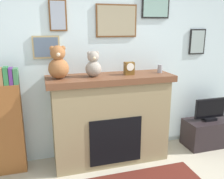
% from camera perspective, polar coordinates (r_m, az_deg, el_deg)
% --- Properties ---
extents(back_wall, '(5.20, 0.15, 2.60)m').
position_cam_1_polar(back_wall, '(3.43, -4.44, 5.59)').
color(back_wall, silver).
rests_on(back_wall, ground_plane).
extents(fireplace, '(1.67, 0.58, 1.22)m').
position_cam_1_polar(fireplace, '(3.35, -0.39, -6.85)').
color(fireplace, '#8C7B57').
rests_on(fireplace, ground_plane).
extents(bookshelf, '(0.43, 0.16, 1.39)m').
position_cam_1_polar(bookshelf, '(3.32, -24.00, -7.71)').
color(bookshelf, brown).
rests_on(bookshelf, ground_plane).
extents(tv_stand, '(0.74, 0.40, 0.43)m').
position_cam_1_polar(tv_stand, '(4.18, 21.70, -9.44)').
color(tv_stand, black).
rests_on(tv_stand, ground_plane).
extents(television, '(0.52, 0.14, 0.35)m').
position_cam_1_polar(television, '(4.05, 22.22, -4.53)').
color(television, black).
rests_on(television, tv_stand).
extents(candle_jar, '(0.06, 0.06, 0.11)m').
position_cam_1_polar(candle_jar, '(3.42, 11.27, 4.84)').
color(candle_jar, gray).
rests_on(candle_jar, fireplace).
extents(mantel_clock, '(0.13, 0.10, 0.17)m').
position_cam_1_polar(mantel_clock, '(3.23, 4.08, 5.03)').
color(mantel_clock, brown).
rests_on(mantel_clock, fireplace).
extents(teddy_bear_tan, '(0.25, 0.25, 0.41)m').
position_cam_1_polar(teddy_bear_tan, '(3.02, -12.59, 5.94)').
color(teddy_bear_tan, '#925931').
rests_on(teddy_bear_tan, fireplace).
extents(teddy_bear_cream, '(0.20, 0.20, 0.33)m').
position_cam_1_polar(teddy_bear_cream, '(3.08, -4.45, 5.76)').
color(teddy_bear_cream, gray).
rests_on(teddy_bear_cream, fireplace).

